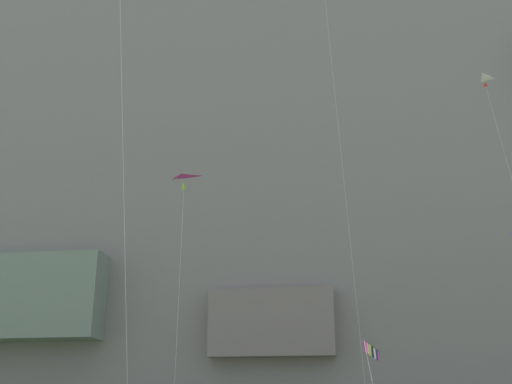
# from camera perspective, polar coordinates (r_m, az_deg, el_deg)

# --- Properties ---
(cliff_face) EXTENTS (180.00, 26.47, 72.69)m
(cliff_face) POSITION_cam_1_polar(r_m,az_deg,el_deg) (76.62, 2.28, 6.01)
(cliff_face) COLOR slate
(cliff_face) RESTS_ON ground
(kite_banner_low_center) EXTENTS (0.88, 8.42, 6.10)m
(kite_banner_low_center) POSITION_cam_1_polar(r_m,az_deg,el_deg) (28.70, 10.50, -14.25)
(kite_banner_low_center) COLOR black
(kite_banner_low_center) RESTS_ON ground
(kite_delta_high_right) EXTENTS (2.76, 3.83, 24.29)m
(kite_delta_high_right) POSITION_cam_1_polar(r_m,az_deg,el_deg) (44.62, 20.29, 6.68)
(kite_delta_high_right) COLOR white
(kite_delta_high_right) RESTS_ON ground
(kite_delta_high_center) EXTENTS (2.15, 2.20, 33.99)m
(kite_delta_high_center) POSITION_cam_1_polar(r_m,az_deg,el_deg) (47.56, 6.49, 15.18)
(kite_delta_high_center) COLOR teal
(kite_delta_high_center) RESTS_ON ground
(kite_delta_far_left) EXTENTS (1.62, 2.68, 16.64)m
(kite_delta_far_left) POSITION_cam_1_polar(r_m,az_deg,el_deg) (38.25, -6.76, 0.39)
(kite_delta_far_left) COLOR #CC3399
(kite_delta_far_left) RESTS_ON ground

